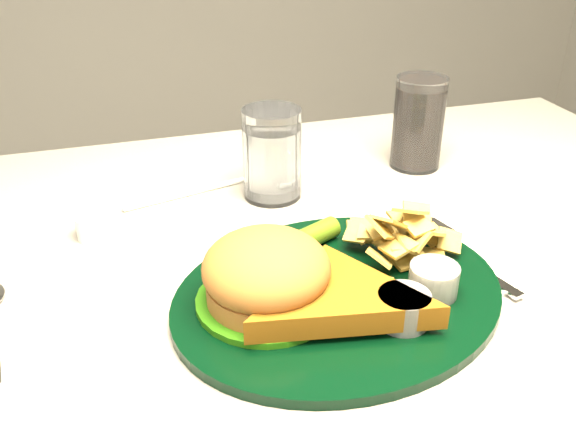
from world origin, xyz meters
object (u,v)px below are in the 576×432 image
fork_napkin (467,262)px  water_glass (272,154)px  cola_glass (418,123)px  dinner_plate (340,267)px

fork_napkin → water_glass: bearing=110.1°
cola_glass → fork_napkin: size_ratio=0.77×
dinner_plate → water_glass: (-0.00, 0.23, 0.02)m
dinner_plate → fork_napkin: size_ratio=2.02×
dinner_plate → water_glass: size_ratio=2.90×
dinner_plate → cola_glass: 0.34m
water_glass → fork_napkin: water_glass is taller
water_glass → cola_glass: cola_glass is taller
dinner_plate → cola_glass: size_ratio=2.63×
fork_napkin → dinner_plate: bearing=171.5°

